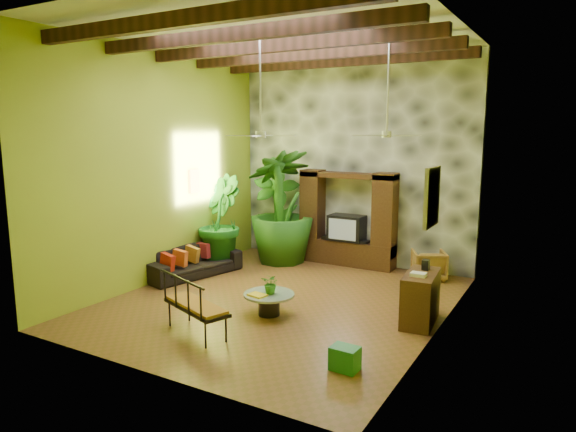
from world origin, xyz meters
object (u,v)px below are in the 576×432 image
Objects in this scene: ceiling_fan_front at (261,123)px; ceiling_fan_back at (387,123)px; entertainment_center at (347,226)px; coffee_table at (269,301)px; green_bin at (345,358)px; sofa at (192,261)px; tall_plant_b at (219,221)px; tall_plant_c at (281,206)px; iron_bench at (193,303)px; tall_plant_a at (276,213)px; wicker_armchair at (429,265)px; side_console at (420,298)px.

ceiling_fan_back is at bearing 41.63° from ceiling_fan_front.
entertainment_center is 1.29× the size of ceiling_fan_back.
green_bin is (2.04, -1.29, -0.09)m from coffee_table.
tall_plant_b reaches higher than sofa.
iron_bench is at bearing -76.41° from tall_plant_c.
ceiling_fan_front is 4.03m from sofa.
green_bin is (4.13, -5.01, -0.98)m from tall_plant_a.
wicker_armchair is 2.75m from side_console.
entertainment_center reaches higher than iron_bench.
side_console is (4.16, -2.35, -0.97)m from tall_plant_c.
tall_plant_b reaches higher than iron_bench.
entertainment_center is at bearing 86.76° from ceiling_fan_front.
ceiling_fan_front is at bearing -173.63° from side_console.
entertainment_center is 1.65× the size of iron_bench.
iron_bench is (-0.57, -1.39, 0.29)m from coffee_table.
ceiling_fan_back reaches higher than tall_plant_c.
sofa is at bearing 152.32° from green_bin.
ceiling_fan_front is 2.41m from ceiling_fan_back.
tall_plant_a is at bearing 143.60° from side_console.
ceiling_fan_back is 4.78m from tall_plant_b.
tall_plant_c is 7.39× the size of green_bin.
ceiling_fan_front is 4.38m from green_bin.
tall_plant_b is at bearing 142.74° from ceiling_fan_front.
tall_plant_a is (0.76, 2.44, 0.82)m from sofa.
sofa is 3.12m from coffee_table.
side_console is 2.32m from green_bin.
ceiling_fan_front reaches higher than side_console.
side_console is (5.25, -1.23, -0.67)m from tall_plant_b.
ceiling_fan_front is 0.81× the size of tall_plant_a.
iron_bench is at bearing -58.30° from tall_plant_b.
green_bin is (0.15, -4.96, -0.16)m from wicker_armchair.
coffee_table is (2.79, -2.21, -0.85)m from tall_plant_b.
ceiling_fan_back reaches higher than sofa.
tall_plant_a is at bearing -26.72° from wicker_armchair.
sofa is 2.05× the size of side_console.
tall_plant_a is (-3.49, 1.73, -2.25)m from ceiling_fan_back.
tall_plant_c is (-3.11, 1.34, -1.99)m from ceiling_fan_back.
tall_plant_b is at bearing -8.73° from wicker_armchair.
ceiling_fan_back is (1.80, 1.60, 0.00)m from ceiling_fan_front.
entertainment_center is at bearing 21.45° from tall_plant_c.
green_bin is at bearing -32.32° from coffee_table.
ceiling_fan_front is 3.19m from coffee_table.
wicker_armchair is at bearing -49.29° from sofa.
tall_plant_c is 3.08× the size of coffee_table.
tall_plant_c is 3.92m from coffee_table.
entertainment_center is at bearing 92.88° from coffee_table.
coffee_table is 1.53m from iron_bench.
coffee_table is at bearing -100.18° from sofa.
iron_bench reaches higher than coffee_table.
iron_bench is at bearing -125.56° from sofa.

